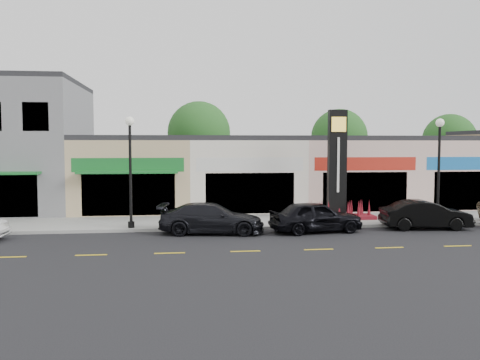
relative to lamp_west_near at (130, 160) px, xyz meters
The scene contains 16 objects.
ground 9.07m from the lamp_west_near, 17.35° to the right, with size 120.00×120.00×0.00m, color black.
sidewalk 8.89m from the lamp_west_near, 13.02° to the left, with size 52.00×4.30×0.15m, color gray.
curb 8.70m from the lamp_west_near, ahead, with size 52.00×0.20×0.15m, color gray.
shop_beige 9.04m from the lamp_west_near, 93.19° to the left, with size 7.00×10.85×4.80m.
shop_cream 11.13m from the lamp_west_near, 54.08° to the left, with size 7.00×10.01×4.80m.
shop_pink_w 16.25m from the lamp_west_near, 33.61° to the left, with size 7.00×10.01×4.80m.
shop_pink_e 22.40m from the lamp_west_near, 23.64° to the left, with size 7.00×10.01×4.80m.
tree_rear_west 17.55m from the lamp_west_near, 76.76° to the left, with size 5.20×5.20×7.83m.
tree_rear_mid 23.39m from the lamp_west_near, 46.74° to the left, with size 4.80×4.80×7.29m.
tree_rear_east 31.09m from the lamp_west_near, 33.18° to the left, with size 4.60×4.60×6.94m.
lamp_west_near is the anchor object (origin of this frame).
lamp_east_near 16.00m from the lamp_west_near, ahead, with size 0.44×0.44×5.47m.
pylon_sign 11.19m from the lamp_west_near, ahead, with size 4.20×1.30×6.00m.
car_dark_sedan 4.93m from the lamp_west_near, 17.56° to the right, with size 5.02×2.04×1.46m, color black.
car_black_sedan 9.48m from the lamp_west_near, ahead, with size 4.48×1.80×1.53m, color black.
car_black_conv 15.02m from the lamp_west_near, ahead, with size 4.40×1.53×1.45m, color black.
Camera 1 is at (-5.55, -22.84, 4.27)m, focal length 38.00 mm.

